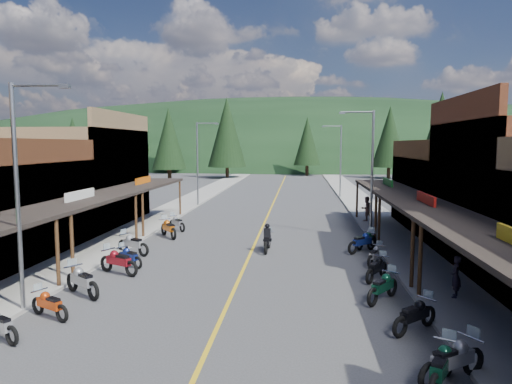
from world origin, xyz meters
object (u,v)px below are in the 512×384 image
(shop_east_3, at_px, (463,194))
(pine_9, at_px, (455,141))
(bike_west_6, at_px, (82,279))
(pedestrian_east_a, at_px, (456,277))
(streetlight_1, at_px, (199,160))
(bike_east_6, at_px, (383,286))
(pine_11, at_px, (441,134))
(pine_2, at_px, (227,132))
(streetlight_2, at_px, (370,168))
(bike_west_9, at_px, (133,243))
(pine_1, at_px, (168,138))
(rider_on_bike, at_px, (267,240))
(pine_5, at_px, (462,134))
(pine_8, at_px, (120,144))
(bike_east_3, at_px, (442,365))
(bike_east_7, at_px, (377,267))
(bike_east_9, at_px, (362,241))
(streetlight_0, at_px, (21,187))
(bike_east_8, at_px, (375,254))
(pine_3, at_px, (307,141))
(pine_10, at_px, (169,139))
(bike_west_7, at_px, (118,260))
(streetlight_3, at_px, (339,158))
(bike_east_4, at_px, (453,358))
(bike_west_8, at_px, (129,256))
(bike_east_10, at_px, (366,239))
(shop_west_3, at_px, (76,177))
(bike_west_11, at_px, (177,222))
(bike_east_5, at_px, (415,314))
(pedestrian_east_b, at_px, (366,209))
(pine_4, at_px, (390,137))
(pine_7, at_px, (140,138))
(pine_0, at_px, (73,141))
(bike_west_5, at_px, (49,303))

(shop_east_3, distance_m, pine_9, 35.43)
(bike_west_6, height_order, pedestrian_east_a, pedestrian_east_a)
(streetlight_1, height_order, bike_east_6, streetlight_1)
(pine_11, bearing_deg, pine_2, 146.31)
(streetlight_2, bearing_deg, shop_east_3, 25.88)
(pine_9, height_order, bike_west_9, pine_9)
(pine_1, height_order, rider_on_bike, pine_1)
(pine_5, bearing_deg, pine_8, -150.26)
(bike_east_3, xyz_separation_m, bike_east_7, (-0.09, 8.94, -0.03))
(pine_5, bearing_deg, bike_east_9, -112.39)
(pine_2, bearing_deg, pine_8, -123.69)
(streetlight_0, xyz_separation_m, bike_east_8, (13.32, 7.68, -3.92))
(pine_3, xyz_separation_m, pine_10, (-22.00, -16.00, 0.30))
(bike_east_7, bearing_deg, bike_west_7, -147.05)
(streetlight_2, xyz_separation_m, streetlight_3, (0.00, 22.00, 0.00))
(pine_1, distance_m, bike_east_8, 75.06)
(bike_west_9, relative_size, bike_east_4, 1.01)
(bike_west_8, bearing_deg, streetlight_3, 11.98)
(bike_west_9, relative_size, bike_east_10, 1.15)
(streetlight_1, xyz_separation_m, bike_west_9, (0.68, -19.44, -3.81))
(bike_east_10, bearing_deg, pine_2, 146.18)
(bike_east_3, relative_size, bike_east_10, 1.09)
(pine_8, bearing_deg, shop_west_3, -74.03)
(pine_3, xyz_separation_m, bike_west_11, (-9.75, -56.48, -5.90))
(pine_10, xyz_separation_m, bike_west_6, (12.19, -54.15, -6.12))
(pine_3, height_order, bike_west_7, pine_3)
(streetlight_1, bearing_deg, bike_east_5, -65.04)
(bike_west_9, bearing_deg, pedestrian_east_b, -22.13)
(pine_1, bearing_deg, bike_west_6, -76.22)
(pedestrian_east_b, bearing_deg, pine_4, -134.29)
(streetlight_0, bearing_deg, bike_east_8, 29.97)
(pine_7, bearing_deg, pine_0, -119.74)
(shop_west_3, bearing_deg, bike_east_3, -46.78)
(streetlight_0, xyz_separation_m, pine_11, (26.95, 44.00, 2.73))
(streetlight_3, xyz_separation_m, pine_0, (-46.95, 32.00, 2.02))
(pine_10, bearing_deg, bike_west_6, -77.32)
(streetlight_2, relative_size, pine_1, 0.64)
(pedestrian_east_b, bearing_deg, bike_west_7, 17.24)
(bike_east_7, bearing_deg, bike_west_11, 170.37)
(bike_east_6, xyz_separation_m, pedestrian_east_a, (2.76, 0.35, 0.33))
(streetlight_1, bearing_deg, shop_west_3, -122.56)
(pine_2, distance_m, pine_4, 28.08)
(pine_2, height_order, pine_5, same)
(streetlight_1, distance_m, streetlight_2, 19.73)
(bike_west_11, bearing_deg, pine_2, 52.22)
(pine_4, height_order, bike_east_8, pine_4)
(bike_west_8, distance_m, bike_east_7, 11.64)
(bike_west_5, distance_m, bike_east_3, 12.40)
(bike_west_8, xyz_separation_m, bike_east_6, (11.37, -3.85, 0.07))
(pine_4, xyz_separation_m, pine_10, (-36.00, -10.00, -0.45))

